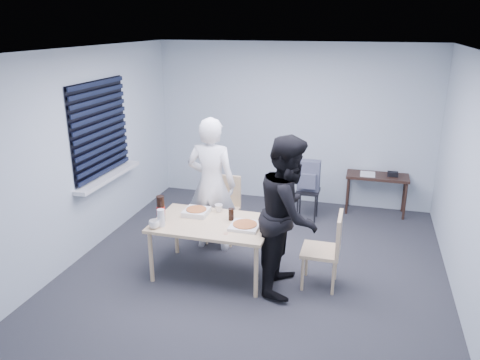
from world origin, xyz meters
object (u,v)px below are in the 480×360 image
(mug_b, at_px, (219,208))
(mug_a, at_px, (154,224))
(person_black, at_px, (289,214))
(side_table, at_px, (377,180))
(chair_right, at_px, (329,245))
(person_white, at_px, (211,185))
(chair_far, at_px, (224,203))
(stool, at_px, (308,197))
(backpack, at_px, (309,176))
(soda_bottle, at_px, (161,209))
(dining_table, at_px, (212,227))

(mug_b, bearing_deg, mug_a, -129.61)
(mug_a, bearing_deg, mug_b, 50.39)
(person_black, distance_m, side_table, 2.72)
(chair_right, relative_size, mug_b, 8.90)
(chair_right, distance_m, side_table, 2.47)
(chair_right, relative_size, person_white, 0.50)
(person_white, relative_size, mug_a, 14.39)
(chair_right, bearing_deg, person_black, -166.00)
(chair_far, relative_size, stool, 1.87)
(side_table, height_order, backpack, backpack)
(mug_b, relative_size, soda_bottle, 0.32)
(chair_far, height_order, soda_bottle, soda_bottle)
(person_black, relative_size, side_table, 1.88)
(person_black, bearing_deg, dining_table, 87.39)
(chair_far, distance_m, chair_right, 1.76)
(side_table, distance_m, mug_a, 3.73)
(stool, height_order, backpack, backpack)
(side_table, distance_m, backpack, 1.16)
(stool, bearing_deg, side_table, 28.75)
(person_white, bearing_deg, chair_far, -102.94)
(dining_table, xyz_separation_m, side_table, (1.87, 2.48, -0.06))
(chair_far, height_order, mug_a, chair_far)
(dining_table, bearing_deg, soda_bottle, -167.42)
(dining_table, distance_m, person_white, 0.76)
(dining_table, height_order, mug_b, mug_b)
(stool, relative_size, backpack, 1.04)
(person_black, xyz_separation_m, mug_a, (-1.48, -0.29, -0.17))
(chair_right, bearing_deg, backpack, 104.51)
(backpack, bearing_deg, chair_right, -91.30)
(chair_far, distance_m, mug_b, 0.68)
(chair_far, distance_m, person_black, 1.51)
(chair_far, relative_size, person_black, 0.50)
(chair_right, xyz_separation_m, mug_b, (-1.37, 0.26, 0.20))
(mug_a, xyz_separation_m, soda_bottle, (-0.01, 0.20, 0.10))
(person_black, height_order, stool, person_black)
(stool, distance_m, mug_b, 1.87)
(person_black, height_order, backpack, person_black)
(soda_bottle, bearing_deg, mug_a, -87.98)
(chair_far, height_order, side_table, chair_far)
(person_white, relative_size, person_black, 1.00)
(mug_a, relative_size, soda_bottle, 0.39)
(side_table, relative_size, mug_b, 9.40)
(chair_right, xyz_separation_m, mug_a, (-1.92, -0.40, 0.20))
(dining_table, distance_m, backpack, 2.11)
(chair_right, relative_size, mug_a, 7.24)
(chair_right, height_order, stool, chair_right)
(dining_table, distance_m, person_black, 0.95)
(person_black, relative_size, soda_bottle, 5.65)
(side_table, relative_size, stool, 1.97)
(person_black, bearing_deg, side_table, -20.98)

